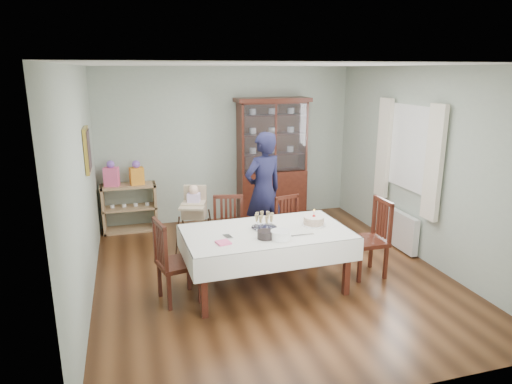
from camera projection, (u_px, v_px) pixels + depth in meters
name	position (u px, v px, depth m)	size (l,w,h in m)	color
floor	(270.00, 273.00, 6.11)	(5.00, 5.00, 0.00)	#593319
room_shell	(259.00, 141.00, 6.16)	(5.00, 5.00, 5.00)	#9EAA99
dining_table	(266.00, 260.00, 5.61)	(2.04, 1.21, 0.76)	#461D11
china_cabinet	(272.00, 158.00, 8.12)	(1.30, 0.48, 2.18)	#461D11
sideboard	(130.00, 208.00, 7.66)	(0.90, 0.38, 0.80)	tan
picture_frame	(87.00, 150.00, 5.83)	(0.04, 0.48, 0.58)	gold
window	(411.00, 148.00, 6.58)	(0.04, 1.02, 1.22)	white
curtain_left	(434.00, 163.00, 6.02)	(0.07, 0.30, 1.55)	silver
curtain_right	(384.00, 148.00, 7.17)	(0.07, 0.30, 1.55)	silver
radiator	(400.00, 230.00, 6.89)	(0.10, 0.80, 0.55)	white
chair_far_left	(229.00, 246.00, 6.29)	(0.52, 0.52, 0.97)	#461D11
chair_far_right	(293.00, 242.00, 6.50)	(0.49, 0.49, 0.91)	#461D11
chair_end_left	(177.00, 277.00, 5.34)	(0.54, 0.54, 1.00)	#461D11
chair_end_right	(367.00, 253.00, 6.02)	(0.46, 0.46, 1.02)	#461D11
woman	(263.00, 191.00, 6.79)	(0.65, 0.43, 1.78)	black
high_chair	(195.00, 226.00, 6.78)	(0.58, 0.58, 1.02)	black
champagne_tray	(264.00, 224.00, 5.57)	(0.32, 0.32, 0.19)	silver
birthday_cake	(314.00, 221.00, 5.70)	(0.30, 0.30, 0.20)	white
plate_stack_dark	(266.00, 235.00, 5.25)	(0.19, 0.19, 0.09)	black
plate_stack_white	(281.00, 235.00, 5.24)	(0.23, 0.23, 0.10)	white
napkin_stack	(223.00, 243.00, 5.11)	(0.15, 0.15, 0.02)	#F65A8D
cutlery	(225.00, 236.00, 5.31)	(0.10, 0.14, 0.01)	silver
cake_knife	(302.00, 235.00, 5.36)	(0.29, 0.03, 0.01)	silver
gift_bag_pink	(111.00, 175.00, 7.42)	(0.26, 0.20, 0.43)	#F65A8D
gift_bag_orange	(137.00, 174.00, 7.53)	(0.24, 0.19, 0.41)	orange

